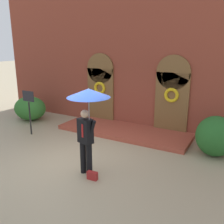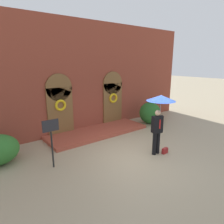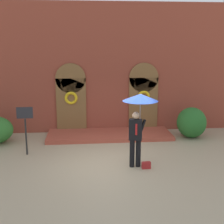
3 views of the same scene
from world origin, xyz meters
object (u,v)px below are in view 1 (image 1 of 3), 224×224
Objects in this scene: handbag at (92,176)px; sign_post at (29,105)px; shrub_right at (216,136)px; shrub_left at (30,108)px; person_with_umbrella at (88,106)px.

sign_post is at bearing 153.35° from handbag.
shrub_right is at bearing 47.11° from handbag.
sign_post reaches higher than shrub_left.
shrub_left reaches higher than handbag.
sign_post is at bearing 158.61° from person_with_umbrella.
handbag is 0.22× the size of shrub_right.
shrub_right is at bearing 0.54° from shrub_left.
person_with_umbrella is 4.09m from sign_post.
shrub_left is (-1.52, 1.40, -0.62)m from sign_post.
sign_post reaches higher than handbag.
person_with_umbrella reaches higher than handbag.
shrub_left is at bearing 146.88° from handbag.
person_with_umbrella is at bearing 134.62° from handbag.
handbag is at bearing -41.50° from person_with_umbrella.
shrub_left is at bearing -179.46° from shrub_right.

